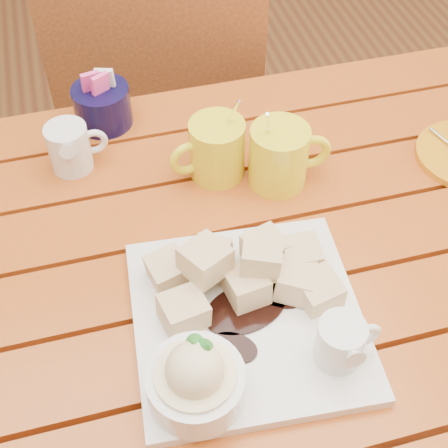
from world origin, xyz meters
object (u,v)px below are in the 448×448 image
object	(u,v)px
chair_far	(169,106)
coffee_mug_right	(280,155)
table	(208,312)
dessert_plate	(239,323)
coffee_mug_left	(215,149)

from	to	relation	value
chair_far	coffee_mug_right	bearing A→B (deg)	118.44
table	chair_far	distance (m)	0.67
dessert_plate	chair_far	bearing A→B (deg)	86.00
coffee_mug_right	chair_far	size ratio (longest dim) A/B	0.16
coffee_mug_left	coffee_mug_right	world-z (taller)	coffee_mug_right
coffee_mug_left	chair_far	size ratio (longest dim) A/B	0.15
table	coffee_mug_right	world-z (taller)	coffee_mug_right
table	coffee_mug_right	bearing A→B (deg)	42.89
dessert_plate	coffee_mug_right	bearing A→B (deg)	61.83
dessert_plate	coffee_mug_left	distance (m)	0.29
chair_far	table	bearing A→B (deg)	103.90
coffee_mug_right	chair_far	distance (m)	0.60
coffee_mug_left	chair_far	world-z (taller)	chair_far
dessert_plate	chair_far	size ratio (longest dim) A/B	0.33
dessert_plate	coffee_mug_left	bearing A→B (deg)	81.11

